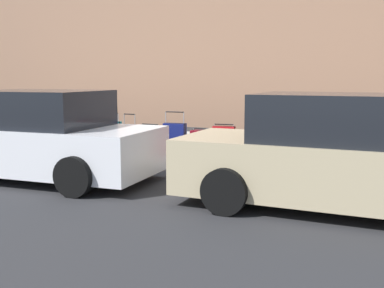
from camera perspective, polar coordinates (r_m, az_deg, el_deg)
ground_plane at (r=9.73m, az=-5.71°, el=-2.71°), size 40.00×40.00×0.00m
sidewalk_curb at (r=11.94m, az=0.01°, el=-0.30°), size 18.00×5.00×0.14m
suitcase_black_0 at (r=9.11m, az=13.88°, el=-0.69°), size 0.40×0.25×0.89m
suitcase_teal_1 at (r=9.27m, az=10.65°, el=-0.56°), size 0.44×0.25×0.67m
suitcase_silver_2 at (r=9.36m, az=7.13°, el=-0.67°), size 0.48×0.29×0.58m
suitcase_red_3 at (r=9.60m, az=3.93°, el=0.11°), size 0.47×0.22×0.75m
suitcase_maroon_4 at (r=9.77m, az=0.96°, el=-0.04°), size 0.35×0.27×0.65m
suitcase_navy_5 at (r=9.88m, az=-2.12°, el=0.46°), size 0.48×0.26×0.99m
suitcase_olive_6 at (r=10.17m, az=-5.14°, el=0.40°), size 0.49×0.24×0.70m
suitcase_black_7 at (r=10.47m, az=-7.63°, el=0.41°), size 0.37×0.25×0.90m
suitcase_teal_8 at (r=10.81m, az=-9.99°, el=0.92°), size 0.51×0.21×0.90m
fire_hydrant at (r=11.28m, az=-14.14°, el=1.56°), size 0.39×0.21×0.84m
bollard_post at (r=11.59m, az=-17.30°, el=1.57°), size 0.15×0.15×0.87m
parking_meter at (r=9.25m, az=19.44°, el=2.34°), size 0.12×0.09×1.27m
parked_car_beige_0 at (r=6.71m, az=18.34°, el=-1.48°), size 4.68×2.02×1.61m
parked_car_white_1 at (r=8.82m, az=-18.03°, el=0.73°), size 4.33×2.21×1.60m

